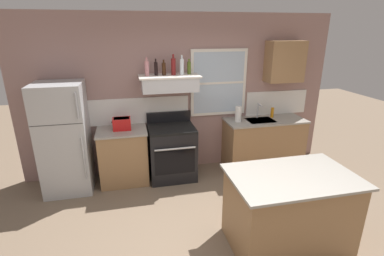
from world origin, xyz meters
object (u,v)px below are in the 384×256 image
at_px(bottle_rose_pink, 147,68).
at_px(bottle_olive_oil_square, 189,68).
at_px(kitchen_island, 288,210).
at_px(stove_range, 172,152).
at_px(bottle_red_label_wine, 173,66).
at_px(toaster, 122,124).
at_px(bottle_clear_tall, 182,67).
at_px(paper_towel_roll, 238,114).
at_px(bottle_brown_stout, 164,69).
at_px(dish_soap_bottle, 272,112).
at_px(bottle_balsamic_dark, 156,68).
at_px(refrigerator, 65,139).

relative_size(bottle_rose_pink, bottle_olive_oil_square, 1.17).
bearing_deg(kitchen_island, stove_range, 118.74).
xyz_separation_m(bottle_red_label_wine, bottle_olive_oil_square, (0.26, 0.04, -0.03)).
xyz_separation_m(toaster, kitchen_island, (1.84, -1.98, -0.55)).
height_order(stove_range, bottle_clear_tall, bottle_clear_tall).
height_order(bottle_red_label_wine, paper_towel_roll, bottle_red_label_wine).
relative_size(bottle_olive_oil_square, paper_towel_roll, 0.89).
relative_size(paper_towel_roll, kitchen_island, 0.19).
bearing_deg(bottle_brown_stout, dish_soap_bottle, 0.57).
height_order(bottle_rose_pink, bottle_balsamic_dark, bottle_rose_pink).
distance_m(bottle_red_label_wine, dish_soap_bottle, 2.01).
relative_size(bottle_red_label_wine, bottle_olive_oil_square, 1.33).
height_order(bottle_rose_pink, paper_towel_roll, bottle_rose_pink).
bearing_deg(dish_soap_bottle, bottle_olive_oil_square, 179.56).
distance_m(toaster, bottle_clear_tall, 1.31).
bearing_deg(bottle_brown_stout, stove_range, -56.85).
height_order(bottle_clear_tall, kitchen_island, bottle_clear_tall).
bearing_deg(paper_towel_roll, dish_soap_bottle, 8.16).
height_order(stove_range, kitchen_island, stove_range).
height_order(bottle_rose_pink, bottle_red_label_wine, bottle_red_label_wine).
bearing_deg(bottle_brown_stout, kitchen_island, -61.00).
xyz_separation_m(stove_range, paper_towel_roll, (1.18, 0.04, 0.58)).
relative_size(bottle_red_label_wine, dish_soap_bottle, 1.78).
bearing_deg(bottle_red_label_wine, stove_range, -123.27).
xyz_separation_m(bottle_brown_stout, bottle_clear_tall, (0.28, -0.04, 0.03)).
bearing_deg(bottle_olive_oil_square, bottle_rose_pink, -177.78).
height_order(bottle_rose_pink, kitchen_island, bottle_rose_pink).
bearing_deg(toaster, refrigerator, -174.89).
xyz_separation_m(bottle_red_label_wine, dish_soap_bottle, (1.81, 0.02, -0.88)).
xyz_separation_m(toaster, bottle_clear_tall, (0.99, 0.02, 0.87)).
xyz_separation_m(toaster, paper_towel_roll, (1.97, -0.02, 0.04)).
bearing_deg(bottle_brown_stout, toaster, -174.87).
xyz_separation_m(refrigerator, dish_soap_bottle, (3.53, 0.16, 0.15)).
height_order(refrigerator, bottle_brown_stout, bottle_brown_stout).
relative_size(stove_range, bottle_brown_stout, 4.52).
bearing_deg(stove_range, dish_soap_bottle, 4.18).
height_order(bottle_olive_oil_square, paper_towel_roll, bottle_olive_oil_square).
bearing_deg(bottle_balsamic_dark, stove_range, -31.13).
xyz_separation_m(refrigerator, bottle_clear_tall, (1.85, 0.10, 1.02)).
bearing_deg(stove_range, bottle_clear_tall, 19.84).
distance_m(refrigerator, bottle_balsamic_dark, 1.77).
bearing_deg(refrigerator, bottle_red_label_wine, 4.53).
height_order(toaster, bottle_balsamic_dark, bottle_balsamic_dark).
bearing_deg(bottle_clear_tall, bottle_olive_oil_square, 29.87).
distance_m(refrigerator, bottle_brown_stout, 1.87).
bearing_deg(refrigerator, bottle_balsamic_dark, 5.67).
xyz_separation_m(bottle_brown_stout, paper_towel_roll, (1.26, -0.08, -0.80)).
relative_size(bottle_balsamic_dark, bottle_brown_stout, 1.06).
relative_size(stove_range, bottle_clear_tall, 3.55).
bearing_deg(bottle_balsamic_dark, kitchen_island, -58.46).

